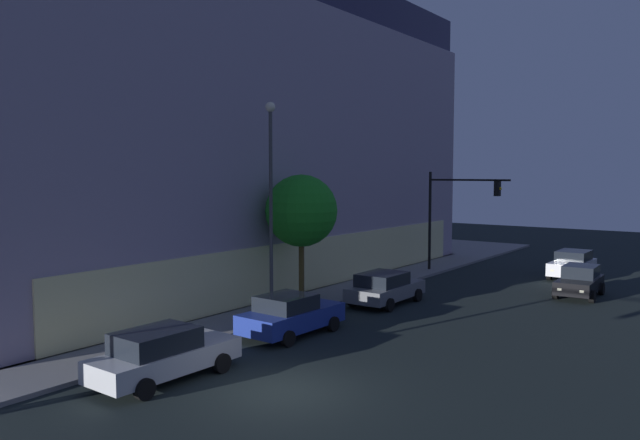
{
  "coord_description": "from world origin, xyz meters",
  "views": [
    {
      "loc": [
        -13.35,
        -11.16,
        6.34
      ],
      "look_at": [
        5.73,
        2.85,
        4.53
      ],
      "focal_mm": 34.33,
      "sensor_mm": 36.0,
      "label": 1
    }
  ],
  "objects_px": {
    "street_lamp_sidewalk": "(271,184)",
    "car_silver": "(163,354)",
    "car_blue": "(291,315)",
    "traffic_light_far_corner": "(454,205)",
    "car_grey": "(385,288)",
    "car_black": "(580,281)",
    "modern_building": "(169,136)",
    "car_white": "(572,264)",
    "sidewalk_tree": "(301,211)"
  },
  "relations": [
    {
      "from": "traffic_light_far_corner",
      "to": "car_grey",
      "type": "bearing_deg",
      "value": -174.38
    },
    {
      "from": "sidewalk_tree",
      "to": "car_white",
      "type": "xyz_separation_m",
      "value": [
        15.73,
        -8.5,
        -3.69
      ]
    },
    {
      "from": "car_grey",
      "to": "modern_building",
      "type": "bearing_deg",
      "value": 87.49
    },
    {
      "from": "street_lamp_sidewalk",
      "to": "car_white",
      "type": "relative_size",
      "value": 2.21
    },
    {
      "from": "car_grey",
      "to": "car_black",
      "type": "bearing_deg",
      "value": -43.72
    },
    {
      "from": "traffic_light_far_corner",
      "to": "street_lamp_sidewalk",
      "type": "xyz_separation_m",
      "value": [
        -15.44,
        1.76,
        1.47
      ]
    },
    {
      "from": "car_white",
      "to": "car_black",
      "type": "bearing_deg",
      "value": -162.74
    },
    {
      "from": "car_blue",
      "to": "car_black",
      "type": "bearing_deg",
      "value": -26.43
    },
    {
      "from": "modern_building",
      "to": "car_blue",
      "type": "distance_m",
      "value": 19.87
    },
    {
      "from": "traffic_light_far_corner",
      "to": "car_white",
      "type": "xyz_separation_m",
      "value": [
        2.8,
        -6.46,
        -3.52
      ]
    },
    {
      "from": "car_blue",
      "to": "modern_building",
      "type": "bearing_deg",
      "value": 64.44
    },
    {
      "from": "car_white",
      "to": "car_grey",
      "type": "bearing_deg",
      "value": 157.33
    },
    {
      "from": "car_grey",
      "to": "car_white",
      "type": "height_order",
      "value": "car_white"
    },
    {
      "from": "traffic_light_far_corner",
      "to": "car_grey",
      "type": "xyz_separation_m",
      "value": [
        -10.26,
        -1.01,
        -3.58
      ]
    },
    {
      "from": "sidewalk_tree",
      "to": "car_grey",
      "type": "height_order",
      "value": "sidewalk_tree"
    },
    {
      "from": "modern_building",
      "to": "car_silver",
      "type": "bearing_deg",
      "value": -130.69
    },
    {
      "from": "car_blue",
      "to": "car_grey",
      "type": "distance_m",
      "value": 7.13
    },
    {
      "from": "sidewalk_tree",
      "to": "car_grey",
      "type": "bearing_deg",
      "value": -48.78
    },
    {
      "from": "street_lamp_sidewalk",
      "to": "car_silver",
      "type": "height_order",
      "value": "street_lamp_sidewalk"
    },
    {
      "from": "traffic_light_far_corner",
      "to": "sidewalk_tree",
      "type": "distance_m",
      "value": 13.09
    },
    {
      "from": "car_silver",
      "to": "car_blue",
      "type": "relative_size",
      "value": 1.06
    },
    {
      "from": "traffic_light_far_corner",
      "to": "street_lamp_sidewalk",
      "type": "height_order",
      "value": "street_lamp_sidewalk"
    },
    {
      "from": "traffic_light_far_corner",
      "to": "car_black",
      "type": "xyz_separation_m",
      "value": [
        -2.75,
        -8.19,
        -3.58
      ]
    },
    {
      "from": "car_black",
      "to": "traffic_light_far_corner",
      "type": "bearing_deg",
      "value": 71.42
    },
    {
      "from": "traffic_light_far_corner",
      "to": "street_lamp_sidewalk",
      "type": "relative_size",
      "value": 0.68
    },
    {
      "from": "car_blue",
      "to": "car_grey",
      "type": "height_order",
      "value": "car_blue"
    },
    {
      "from": "car_grey",
      "to": "car_blue",
      "type": "bearing_deg",
      "value": 179.22
    },
    {
      "from": "car_black",
      "to": "car_silver",
      "type": "bearing_deg",
      "value": 161.39
    },
    {
      "from": "sidewalk_tree",
      "to": "car_silver",
      "type": "relative_size",
      "value": 1.28
    },
    {
      "from": "car_black",
      "to": "car_white",
      "type": "relative_size",
      "value": 0.97
    },
    {
      "from": "street_lamp_sidewalk",
      "to": "car_blue",
      "type": "height_order",
      "value": "street_lamp_sidewalk"
    },
    {
      "from": "car_silver",
      "to": "car_grey",
      "type": "bearing_deg",
      "value": 0.36
    },
    {
      "from": "street_lamp_sidewalk",
      "to": "car_white",
      "type": "xyz_separation_m",
      "value": [
        18.24,
        -8.22,
        -5.0
      ]
    },
    {
      "from": "sidewalk_tree",
      "to": "car_white",
      "type": "distance_m",
      "value": 18.25
    },
    {
      "from": "traffic_light_far_corner",
      "to": "car_black",
      "type": "distance_m",
      "value": 9.35
    },
    {
      "from": "street_lamp_sidewalk",
      "to": "car_blue",
      "type": "bearing_deg",
      "value": -126.13
    },
    {
      "from": "sidewalk_tree",
      "to": "modern_building",
      "type": "bearing_deg",
      "value": 75.88
    },
    {
      "from": "car_grey",
      "to": "sidewalk_tree",
      "type": "bearing_deg",
      "value": 131.22
    },
    {
      "from": "modern_building",
      "to": "car_black",
      "type": "relative_size",
      "value": 8.65
    },
    {
      "from": "car_blue",
      "to": "car_silver",
      "type": "bearing_deg",
      "value": -178.37
    },
    {
      "from": "traffic_light_far_corner",
      "to": "sidewalk_tree",
      "type": "bearing_deg",
      "value": 171.07
    },
    {
      "from": "street_lamp_sidewalk",
      "to": "car_blue",
      "type": "relative_size",
      "value": 2.05
    },
    {
      "from": "street_lamp_sidewalk",
      "to": "sidewalk_tree",
      "type": "height_order",
      "value": "street_lamp_sidewalk"
    },
    {
      "from": "street_lamp_sidewalk",
      "to": "sidewalk_tree",
      "type": "xyz_separation_m",
      "value": [
        2.52,
        0.27,
        -1.3
      ]
    },
    {
      "from": "traffic_light_far_corner",
      "to": "street_lamp_sidewalk",
      "type": "bearing_deg",
      "value": 173.51
    },
    {
      "from": "car_blue",
      "to": "car_black",
      "type": "xyz_separation_m",
      "value": [
        14.64,
        -7.28,
        -0.01
      ]
    },
    {
      "from": "car_blue",
      "to": "car_grey",
      "type": "xyz_separation_m",
      "value": [
        7.13,
        -0.1,
        -0.01
      ]
    },
    {
      "from": "modern_building",
      "to": "car_grey",
      "type": "relative_size",
      "value": 7.74
    },
    {
      "from": "street_lamp_sidewalk",
      "to": "car_black",
      "type": "relative_size",
      "value": 2.27
    },
    {
      "from": "modern_building",
      "to": "sidewalk_tree",
      "type": "bearing_deg",
      "value": -104.12
    }
  ]
}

